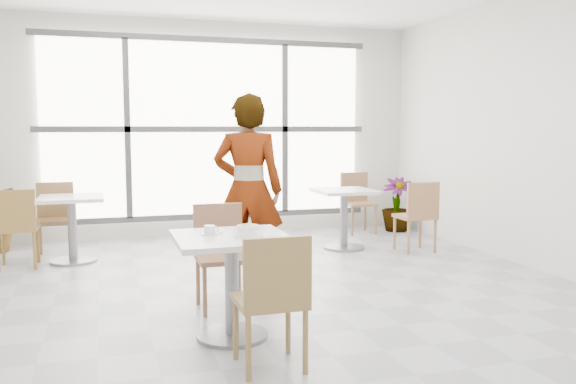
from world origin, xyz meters
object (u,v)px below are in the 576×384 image
object	(u,v)px
coffee_cup	(210,231)
oatmeal_bowl	(248,231)
bg_table_right	(344,210)
bg_chair_right_far	(357,198)
plant_right	(397,204)
bg_chair_left_far	(55,214)
person	(248,190)
main_table	(232,267)
chair_far	(220,248)
chair_near	(273,293)
bg_chair_right_near	(418,212)
bg_chair_left_near	(16,223)
bg_table_left	(72,220)

from	to	relation	value
coffee_cup	oatmeal_bowl	bearing A→B (deg)	-32.70
oatmeal_bowl	bg_table_right	distance (m)	3.44
bg_chair_right_far	plant_right	xyz separation A→B (m)	(0.62, -0.06, -0.11)
coffee_cup	bg_chair_left_far	bearing A→B (deg)	111.24
coffee_cup	plant_right	size ratio (longest dim) A/B	0.20
coffee_cup	person	distance (m)	1.50
bg_chair_right_far	main_table	bearing A→B (deg)	-124.85
oatmeal_bowl	plant_right	world-z (taller)	oatmeal_bowl
chair_far	bg_table_right	distance (m)	2.77
oatmeal_bowl	bg_table_right	world-z (taller)	oatmeal_bowl
bg_chair_left_far	chair_near	bearing A→B (deg)	-69.24
bg_chair_right_near	bg_chair_right_far	world-z (taller)	same
bg_chair_left_near	oatmeal_bowl	bearing A→B (deg)	123.31
chair_near	person	world-z (taller)	person
bg_chair_left_far	bg_chair_right_far	size ratio (longest dim) A/B	1.00
bg_chair_left_far	oatmeal_bowl	bearing A→B (deg)	-66.19
bg_table_left	plant_right	size ratio (longest dim) A/B	0.95
chair_far	bg_chair_right_far	xyz separation A→B (m)	(2.58, 3.01, 0.00)
oatmeal_bowl	bg_chair_left_near	distance (m)	3.42
chair_near	plant_right	xyz separation A→B (m)	(3.15, 4.42, -0.11)
bg_chair_left_far	bg_table_left	bearing A→B (deg)	-63.86
chair_far	bg_chair_left_near	size ratio (longest dim) A/B	1.00
chair_far	oatmeal_bowl	distance (m)	0.92
chair_far	bg_table_right	world-z (taller)	chair_far
coffee_cup	bg_table_right	size ratio (longest dim) A/B	0.21
chair_far	oatmeal_bowl	bearing A→B (deg)	-87.65
bg_chair_left_far	bg_chair_right_far	xyz separation A→B (m)	(4.07, 0.42, 0.00)
bg_chair_right_far	bg_chair_left_near	bearing A→B (deg)	-166.89
bg_chair_left_near	plant_right	xyz separation A→B (m)	(5.03, 0.96, -0.11)
main_table	bg_chair_right_near	world-z (taller)	bg_chair_right_near
bg_table_left	main_table	bearing A→B (deg)	-67.68
bg_table_left	bg_table_right	world-z (taller)	same
chair_far	coffee_cup	distance (m)	0.79
bg_chair_left_far	bg_chair_right_near	distance (m)	4.36
main_table	bg_chair_right_far	size ratio (longest dim) A/B	0.92
bg_chair_left_near	bg_chair_left_far	xyz separation A→B (m)	(0.35, 0.61, 0.00)
bg_chair_left_near	bg_chair_left_far	world-z (taller)	same
oatmeal_bowl	person	world-z (taller)	person
chair_near	bg_table_left	distance (m)	3.87
coffee_cup	bg_table_right	world-z (taller)	coffee_cup
bg_chair_left_near	plant_right	world-z (taller)	bg_chair_left_near
bg_chair_left_far	bg_table_right	bearing A→B (deg)	-10.25
chair_far	bg_chair_right_near	size ratio (longest dim) A/B	1.00
bg_chair_left_near	coffee_cup	bearing A→B (deg)	121.18
oatmeal_bowl	plant_right	size ratio (longest dim) A/B	0.27
chair_near	person	distance (m)	2.20
coffee_cup	bg_chair_right_far	bearing A→B (deg)	53.19
bg_table_left	bg_chair_left_far	distance (m)	0.47
main_table	bg_chair_left_far	xyz separation A→B (m)	(-1.42, 3.38, -0.02)
chair_far	bg_chair_right_near	world-z (taller)	same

